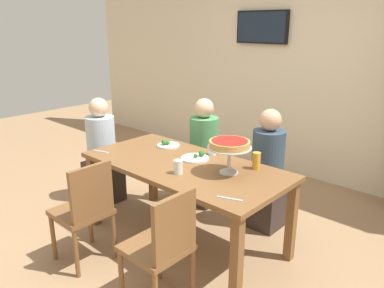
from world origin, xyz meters
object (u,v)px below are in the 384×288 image
at_px(diner_head_west, 102,158).
at_px(cutlery_fork_near, 230,199).
at_px(cutlery_knife_near, 101,151).
at_px(salad_plate_far_diner, 167,145).
at_px(salad_plate_near_diner, 196,157).
at_px(water_glass_clear_far, 212,150).
at_px(dining_table, 184,173).
at_px(water_glass_clear_near, 178,167).
at_px(chair_near_left, 86,208).
at_px(diner_far_right, 267,177).
at_px(television, 262,27).
at_px(deep_dish_pizza_stand, 230,146).
at_px(beer_glass_amber_tall, 256,161).
at_px(chair_near_right, 163,244).
at_px(diner_far_left, 204,159).

relative_size(diner_head_west, cutlery_fork_near, 6.39).
bearing_deg(cutlery_fork_near, cutlery_knife_near, 160.27).
relative_size(salad_plate_far_diner, cutlery_knife_near, 1.22).
height_order(salad_plate_near_diner, water_glass_clear_far, water_glass_clear_far).
bearing_deg(dining_table, water_glass_clear_far, 83.89).
height_order(diner_head_west, water_glass_clear_near, diner_head_west).
relative_size(salad_plate_near_diner, salad_plate_far_diner, 1.13).
distance_m(chair_near_left, water_glass_clear_far, 1.20).
bearing_deg(diner_far_right, television, -143.59).
bearing_deg(television, deep_dish_pizza_stand, -62.66).
bearing_deg(beer_glass_amber_tall, deep_dish_pizza_stand, -116.05).
height_order(chair_near_left, beer_glass_amber_tall, beer_glass_amber_tall).
distance_m(beer_glass_amber_tall, cutlery_fork_near, 0.62).
height_order(diner_far_right, deep_dish_pizza_stand, diner_far_right).
height_order(chair_near_right, salad_plate_far_diner, chair_near_right).
bearing_deg(cutlery_knife_near, deep_dish_pizza_stand, 2.04).
bearing_deg(dining_table, cutlery_knife_near, -159.34).
bearing_deg(diner_far_right, cutlery_fork_near, 17.40).
bearing_deg(deep_dish_pizza_stand, salad_plate_near_diner, 170.19).
distance_m(dining_table, cutlery_knife_near, 0.85).
relative_size(chair_near_left, deep_dish_pizza_stand, 2.49).
bearing_deg(water_glass_clear_far, television, 110.72).
distance_m(water_glass_clear_near, cutlery_knife_near, 0.91).
xyz_separation_m(diner_far_right, chair_near_right, (0.10, -1.43, -0.01)).
bearing_deg(diner_head_west, dining_table, -0.02).
bearing_deg(chair_near_left, salad_plate_far_diner, 5.68).
bearing_deg(cutlery_fork_near, salad_plate_far_diner, 135.29).
distance_m(deep_dish_pizza_stand, salad_plate_far_diner, 0.90).
relative_size(dining_table, salad_plate_far_diner, 8.16).
bearing_deg(water_glass_clear_near, salad_plate_far_diner, 142.80).
bearing_deg(salad_plate_near_diner, chair_near_left, -110.65).
relative_size(diner_head_west, water_glass_clear_near, 10.29).
distance_m(diner_head_west, chair_near_left, 1.16).
xyz_separation_m(water_glass_clear_near, water_glass_clear_far, (-0.09, 0.53, -0.01)).
distance_m(chair_near_left, cutlery_knife_near, 0.69).
height_order(deep_dish_pizza_stand, beer_glass_amber_tall, deep_dish_pizza_stand).
xyz_separation_m(diner_far_left, water_glass_clear_near, (0.51, -0.91, 0.30)).
relative_size(salad_plate_near_diner, cutlery_fork_near, 1.39).
bearing_deg(deep_dish_pizza_stand, cutlery_knife_near, -162.37).
distance_m(dining_table, chair_near_right, 0.86).
distance_m(diner_far_right, deep_dish_pizza_stand, 0.80).
bearing_deg(cutlery_knife_near, cutlery_fork_near, -15.23).
distance_m(chair_near_left, deep_dish_pizza_stand, 1.24).
bearing_deg(water_glass_clear_far, deep_dish_pizza_stand, -33.54).
height_order(television, diner_far_right, television).
xyz_separation_m(water_glass_clear_near, cutlery_knife_near, (-0.91, -0.10, -0.05)).
height_order(dining_table, water_glass_clear_far, water_glass_clear_far).
distance_m(television, cutlery_knife_near, 2.65).
height_order(diner_far_left, cutlery_fork_near, diner_far_left).
bearing_deg(water_glass_clear_near, water_glass_clear_far, 99.19).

